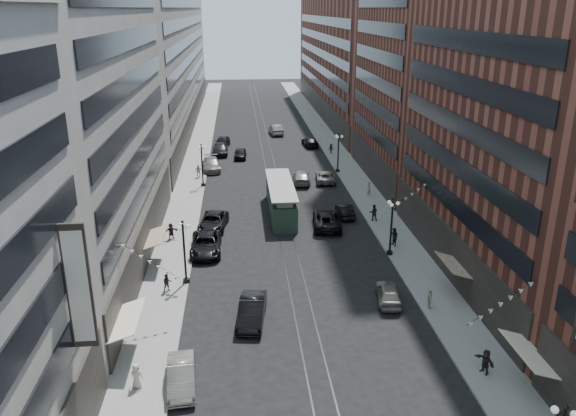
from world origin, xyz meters
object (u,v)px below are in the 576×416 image
object	(u,v)px
lamppost_sw_mid	(202,164)
car_9	(223,142)
car_14	(276,130)
pedestrian_6	(198,171)
pedestrian_9	(331,149)
pedestrian_8	(369,188)
lamppost_se_mid	(338,151)
pedestrian_2	(167,283)
car_7	(213,222)
pedestrian_5	(171,231)
car_extra_2	(302,177)
lamppost_sw_far	(184,250)
car_1	(181,376)
pedestrian_4	(430,299)
car_4	(388,293)
car_10	(345,211)
car_extra_0	(327,219)
car_12	(310,142)
lamppost_se_far	(391,225)
car_11	(325,176)
pedestrian_1	(137,376)
car_extra_1	(220,149)
car_2	(206,244)
pedestrian_7	(374,212)
streetcar	(281,200)
pedestrian_extra_2	(486,361)
car_5	(252,311)
car_8	(212,164)
car_13	(240,153)
pedestrian_extra_0	(394,237)

from	to	relation	value
lamppost_sw_mid	car_9	world-z (taller)	lamppost_sw_mid
car_9	car_14	size ratio (longest dim) A/B	0.96
pedestrian_6	pedestrian_9	size ratio (longest dim) A/B	1.16
pedestrian_8	lamppost_se_mid	bearing A→B (deg)	-118.16
pedestrian_2	car_7	size ratio (longest dim) A/B	0.27
pedestrian_5	car_extra_2	xyz separation A→B (m)	(15.03, 18.09, -0.16)
lamppost_sw_far	car_1	distance (m)	13.89
pedestrian_4	pedestrian_5	size ratio (longest dim) A/B	0.93
lamppost_sw_mid	car_4	world-z (taller)	lamppost_sw_mid
lamppost_sw_far	car_10	distance (m)	21.90
car_extra_0	lamppost_se_mid	bearing A→B (deg)	-97.09
lamppost_sw_far	car_12	bearing A→B (deg)	71.01
lamppost_se_far	car_9	size ratio (longest dim) A/B	1.06
car_7	car_11	distance (m)	21.04
car_9	car_10	size ratio (longest dim) A/B	1.24
car_10	pedestrian_6	size ratio (longest dim) A/B	2.38
pedestrian_1	car_10	size ratio (longest dim) A/B	0.38
car_11	pedestrian_5	distance (m)	25.82
pedestrian_4	pedestrian_9	xyz separation A→B (m)	(0.34, 48.42, 0.00)
car_4	pedestrian_2	size ratio (longest dim) A/B	2.92
car_extra_0	car_extra_1	world-z (taller)	car_extra_0
car_2	car_9	size ratio (longest dim) A/B	1.16
car_1	pedestrian_4	bearing A→B (deg)	17.85
lamppost_se_mid	pedestrian_7	bearing A→B (deg)	-88.44
car_extra_0	pedestrian_5	bearing A→B (deg)	13.61
pedestrian_9	car_extra_0	world-z (taller)	car_extra_0
car_9	car_14	xyz separation A→B (m)	(9.50, 9.00, 0.01)
car_extra_1	streetcar	bearing A→B (deg)	-75.16
lamppost_sw_mid	lamppost_se_far	bearing A→B (deg)	-51.34
car_11	pedestrian_extra_2	world-z (taller)	pedestrian_extra_2
lamppost_sw_far	pedestrian_4	size ratio (longest dim) A/B	3.64
car_5	pedestrian_5	xyz separation A→B (m)	(-7.50, 16.01, 0.10)
pedestrian_8	pedestrian_extra_2	xyz separation A→B (m)	(-0.67, -35.42, -0.12)
lamppost_sw_mid	pedestrian_7	xyz separation A→B (m)	(18.92, -14.21, -2.04)
pedestrian_6	car_extra_2	world-z (taller)	pedestrian_6
pedestrian_6	car_5	bearing A→B (deg)	90.49
car_extra_0	lamppost_sw_mid	bearing A→B (deg)	-42.23
car_8	car_13	xyz separation A→B (m)	(4.12, 6.41, -0.10)
lamppost_sw_far	car_1	xyz separation A→B (m)	(0.80, -13.67, -2.34)
car_9	pedestrian_extra_0	distance (m)	46.39
car_extra_0	car_extra_2	xyz separation A→B (m)	(-0.88, 15.95, -0.05)
pedestrian_9	car_8	bearing A→B (deg)	-170.21
lamppost_se_far	lamppost_se_mid	bearing A→B (deg)	90.00
pedestrian_6	car_extra_1	world-z (taller)	pedestrian_6
lamppost_se_mid	car_10	world-z (taller)	lamppost_se_mid
car_13	lamppost_sw_far	bearing A→B (deg)	-93.61
pedestrian_1	car_11	world-z (taller)	pedestrian_1
car_7	pedestrian_extra_0	size ratio (longest dim) A/B	3.08
car_10	car_12	distance (m)	33.62
car_13	pedestrian_9	world-z (taller)	pedestrian_9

